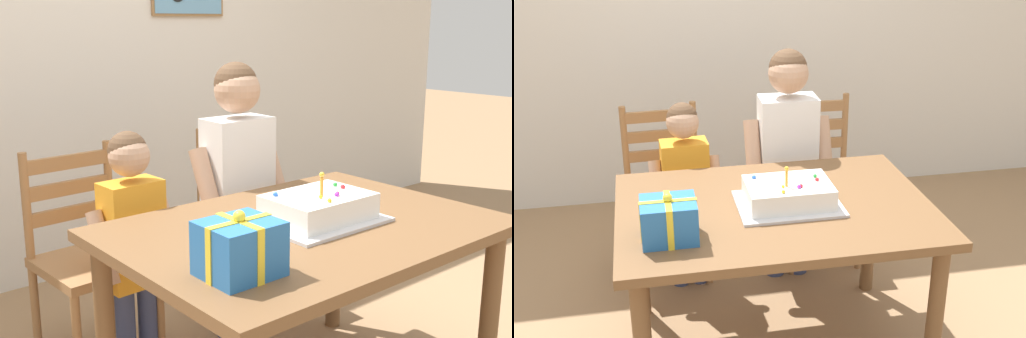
# 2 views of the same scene
# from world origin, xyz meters

# --- Properties ---
(back_wall) EXTENTS (6.40, 0.11, 2.60)m
(back_wall) POSITION_xyz_m (0.00, 1.83, 1.30)
(back_wall) COLOR silver
(back_wall) RESTS_ON ground
(dining_table) EXTENTS (1.34, 0.96, 0.74)m
(dining_table) POSITION_xyz_m (0.00, 0.00, 0.64)
(dining_table) COLOR brown
(dining_table) RESTS_ON ground
(birthday_cake) EXTENTS (0.44, 0.34, 0.19)m
(birthday_cake) POSITION_xyz_m (0.06, -0.01, 0.78)
(birthday_cake) COLOR silver
(birthday_cake) RESTS_ON dining_table
(gift_box_red_large) EXTENTS (0.22, 0.19, 0.19)m
(gift_box_red_large) POSITION_xyz_m (-0.46, -0.21, 0.82)
(gift_box_red_large) COLOR #286BB7
(gift_box_red_large) RESTS_ON dining_table
(chair_left) EXTENTS (0.44, 0.44, 0.92)m
(chair_left) POSITION_xyz_m (-0.43, 0.85, 0.47)
(chair_left) COLOR #996B42
(chair_left) RESTS_ON ground
(chair_right) EXTENTS (0.44, 0.44, 0.92)m
(chair_right) POSITION_xyz_m (0.43, 0.85, 0.47)
(chair_right) COLOR #996B42
(chair_right) RESTS_ON ground
(child_older) EXTENTS (0.46, 0.26, 1.26)m
(child_older) POSITION_xyz_m (0.21, 0.65, 0.77)
(child_older) COLOR #38426B
(child_older) RESTS_ON ground
(child_younger) EXTENTS (0.37, 0.22, 1.02)m
(child_younger) POSITION_xyz_m (-0.33, 0.65, 0.62)
(child_younger) COLOR #38426B
(child_younger) RESTS_ON ground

